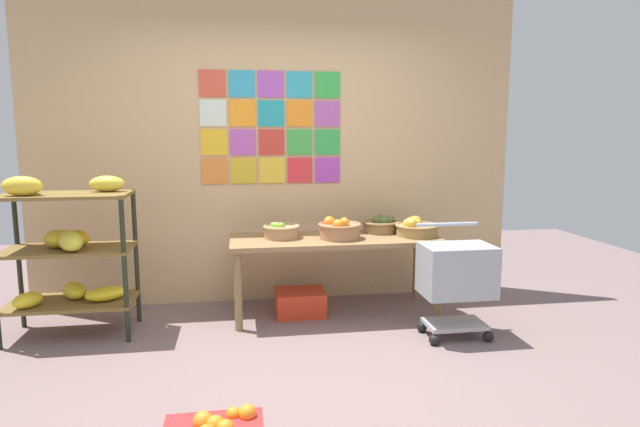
{
  "coord_description": "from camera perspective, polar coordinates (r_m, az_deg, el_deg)",
  "views": [
    {
      "loc": [
        -0.37,
        -3.03,
        1.51
      ],
      "look_at": [
        0.25,
        0.92,
        0.92
      ],
      "focal_mm": 29.65,
      "sensor_mm": 36.0,
      "label": 1
    }
  ],
  "objects": [
    {
      "name": "shopping_cart",
      "position": [
        4.08,
        14.52,
        -6.34
      ],
      "size": [
        0.52,
        0.41,
        0.84
      ],
      "rotation": [
        0.0,
        0.0,
        0.13
      ],
      "color": "black",
      "rests_on": "ground"
    },
    {
      "name": "fruit_basket_left",
      "position": [
        4.39,
        -4.21,
        -1.86
      ],
      "size": [
        0.3,
        0.3,
        0.13
      ],
      "color": "#AC7F57",
      "rests_on": "display_table"
    },
    {
      "name": "back_wall_with_art",
      "position": [
        4.8,
        -4.54,
        8.06
      ],
      "size": [
        4.36,
        0.07,
        2.95
      ],
      "color": "tan",
      "rests_on": "ground"
    },
    {
      "name": "fruit_basket_right",
      "position": [
        4.67,
        6.57,
        -1.21
      ],
      "size": [
        0.32,
        0.32,
        0.15
      ],
      "color": "olive",
      "rests_on": "display_table"
    },
    {
      "name": "ground",
      "position": [
        3.4,
        -1.84,
        -17.89
      ],
      "size": [
        9.46,
        9.46,
        0.0
      ],
      "primitive_type": "plane",
      "color": "#776160"
    },
    {
      "name": "fruit_basket_back_right",
      "position": [
        4.35,
        2.05,
        -1.68
      ],
      "size": [
        0.35,
        0.35,
        0.18
      ],
      "color": "#A77350",
      "rests_on": "display_table"
    },
    {
      "name": "fruit_basket_back_left",
      "position": [
        4.55,
        10.32,
        -1.51
      ],
      "size": [
        0.37,
        0.37,
        0.16
      ],
      "color": "#9D7E47",
      "rests_on": "display_table"
    },
    {
      "name": "produce_crate_under_table",
      "position": [
        4.55,
        -2.16,
        -9.58
      ],
      "size": [
        0.41,
        0.33,
        0.21
      ],
      "primitive_type": "cube",
      "color": "red",
      "rests_on": "ground"
    },
    {
      "name": "display_table",
      "position": [
        4.43,
        1.64,
        -3.51
      ],
      "size": [
        1.74,
        0.66,
        0.66
      ],
      "color": "olive",
      "rests_on": "ground"
    },
    {
      "name": "banana_shelf_unit",
      "position": [
        4.37,
        -25.68,
        -3.08
      ],
      "size": [
        0.92,
        0.53,
        1.22
      ],
      "color": "#262B1D",
      "rests_on": "ground"
    }
  ]
}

